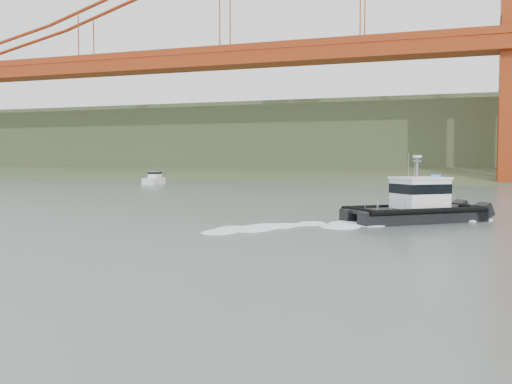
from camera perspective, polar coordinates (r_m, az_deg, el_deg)
ground at (r=25.36m, az=-4.48°, el=-6.18°), size 400.00×400.00×0.00m
headlands at (r=148.77m, az=15.35°, el=4.33°), size 500.00×105.36×27.12m
patrol_boat at (r=39.44m, az=15.71°, el=-1.21°), size 9.44×8.65×4.57m
motorboat at (r=94.87m, az=-10.15°, el=1.25°), size 2.88×6.12×3.23m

